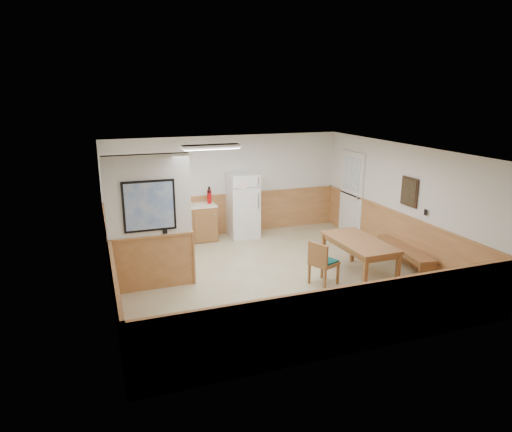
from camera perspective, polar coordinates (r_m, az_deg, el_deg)
name	(u,v)px	position (r m, az deg, el deg)	size (l,w,h in m)	color
ground	(270,275)	(9.17, 1.70, -7.44)	(6.00, 6.00, 0.00)	tan
ceiling	(271,150)	(8.52, 1.83, 8.24)	(6.00, 6.00, 0.02)	white
back_wall	(226,186)	(11.53, -3.74, 3.83)	(6.00, 0.02, 2.50)	white
right_wall	(400,202)	(10.23, 17.60, 1.62)	(0.02, 6.00, 2.50)	white
left_wall	(107,231)	(8.19, -18.16, -1.79)	(0.02, 6.00, 2.50)	white
wainscot_back	(227,214)	(11.68, -3.65, 0.20)	(6.00, 0.04, 1.00)	tan
wainscot_right	(397,236)	(10.41, 17.18, -2.40)	(0.04, 6.00, 1.00)	tan
wainscot_left	(112,272)	(8.43, -17.60, -6.65)	(0.04, 6.00, 1.00)	tan
partition_wall	(150,225)	(8.43, -13.12, -1.06)	(1.50, 0.20, 2.50)	white
kitchen_counter	(182,223)	(11.15, -9.18, -0.93)	(2.20, 0.61, 1.00)	brown
exterior_door	(351,193)	(11.77, 11.83, 2.78)	(0.07, 1.02, 2.15)	white
kitchen_window	(140,179)	(11.06, -14.27, 4.47)	(0.80, 0.04, 1.00)	white
wall_painting	(409,192)	(9.91, 18.62, 2.89)	(0.04, 0.50, 0.60)	#322014
fluorescent_fixture	(211,147)	(9.51, -5.64, 8.60)	(1.20, 0.30, 0.09)	white
refrigerator	(243,205)	(11.38, -1.65, 1.37)	(0.72, 0.72, 1.60)	white
dining_table	(359,245)	(9.12, 12.77, -3.57)	(0.85, 1.67, 0.75)	brown
dining_bench	(405,251)	(9.95, 18.14, -4.24)	(0.60, 1.79, 0.45)	brown
dining_chair	(321,260)	(8.65, 8.14, -5.51)	(0.73, 0.62, 0.85)	brown
fire_extinguisher	(209,196)	(11.14, -5.85, 2.49)	(0.14, 0.14, 0.42)	#B7090C
soap_bottle	(135,205)	(10.87, -14.93, 1.30)	(0.07, 0.07, 0.21)	green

